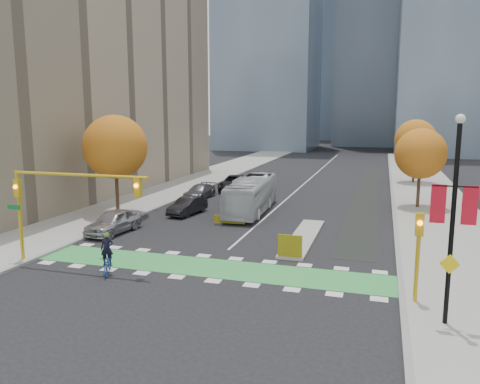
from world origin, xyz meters
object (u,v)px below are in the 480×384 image
Objects in this scene: traffic_signal_west at (57,193)px; bus at (252,195)px; parked_car_d at (234,183)px; banner_lamppost at (453,212)px; parked_car_c at (200,191)px; tree_east_near at (421,154)px; hazard_board at (290,246)px; tree_west at (115,147)px; traffic_signal_east at (418,244)px; cyclist at (108,260)px; tree_east_far at (416,140)px; parked_car_b at (187,206)px; parked_car_a at (114,222)px.

bus is at bearing 69.54° from traffic_signal_west.
parked_car_d is at bearing 86.98° from traffic_signal_west.
banner_lamppost is 31.15m from parked_car_c.
bus is (-13.66, -5.71, -3.37)m from tree_east_near.
traffic_signal_west reaches higher than hazard_board.
parked_car_c is (-20.38, -0.84, -4.18)m from tree_east_near.
bus is at bearing 22.53° from tree_west.
traffic_signal_west is 18.11m from bus.
hazard_board is at bearing 144.08° from traffic_signal_east.
cyclist is at bearing -125.84° from tree_east_near.
tree_east_far is at bearing 75.88° from hazard_board.
tree_west is 0.96× the size of traffic_signal_west.
parked_car_c is (-1.88, 7.37, -0.03)m from parked_car_b.
cyclist is (7.37, -13.02, -4.87)m from tree_west.
traffic_signal_west is (-11.93, -4.71, 3.23)m from hazard_board.
bus reaches higher than parked_car_b.
parked_car_a is (-20.50, 9.06, -3.79)m from banner_lamppost.
hazard_board is 10.09m from cyclist.
parked_car_d is (-17.00, 27.11, -1.91)m from traffic_signal_east.
parked_car_a is at bearing 160.08° from traffic_signal_east.
traffic_signal_west is at bearing -99.75° from parked_car_d.
tree_east_near reaches higher than hazard_board.
hazard_board is 10.76m from banner_lamppost.
traffic_signal_west is at bearing 147.03° from cyclist.
traffic_signal_east is (-1.50, -22.51, -2.13)m from tree_east_near.
parked_car_d is at bearing 122.09° from traffic_signal_east.
traffic_signal_west is 18.48m from traffic_signal_east.
banner_lamppost is 23.15m from bus.
traffic_signal_east is 32.06m from parked_car_d.
tree_east_near is 0.92× the size of tree_east_far.
tree_east_far reaches higher than parked_car_c.
parked_car_b is at bearing -72.14° from parked_car_c.
hazard_board is 0.16× the size of traffic_signal_west.
tree_east_near is at bearing 5.94° from parked_car_c.
bus is at bearing -71.61° from parked_car_d.
parked_car_b is (1.43, 14.30, -3.32)m from traffic_signal_west.
hazard_board is 0.30× the size of parked_car_c.
cyclist is 0.52× the size of parked_car_b.
parked_car_a is 20.20m from parked_car_d.
parked_car_b is 0.92× the size of parked_car_c.
parked_car_a is (-4.37, 7.58, 0.07)m from cyclist.
tree_west is at bearing 150.93° from traffic_signal_east.
tree_east_far is at bearing 88.59° from banner_lamppost.
hazard_board is 19.93m from tree_east_near.
tree_east_near is at bearing 19.45° from bus.
traffic_signal_east is (18.43, 0.00, -1.30)m from traffic_signal_west.
tree_east_far is at bearing 88.21° from tree_east_near.
parked_car_b is at bearing -128.12° from tree_east_far.
hazard_board is 35.13m from tree_east_far.
tree_east_near is 1.51× the size of parked_car_c.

